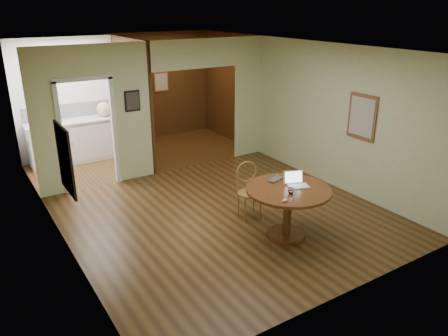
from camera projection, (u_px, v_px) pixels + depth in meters
floor at (228, 217)px, 7.33m from camera, size 5.00×5.00×0.00m
room_shell at (128, 110)px, 9.08m from camera, size 5.20×7.50×5.00m
dining_table at (288, 201)px, 6.54m from camera, size 1.27×1.27×0.80m
chair at (248, 187)px, 7.23m from camera, size 0.47×0.47×0.94m
open_laptop at (296, 182)px, 6.56m from camera, size 0.35×0.36×0.21m
closed_laptop at (278, 180)px, 6.75m from camera, size 0.36×0.30×0.02m
mouse at (285, 200)px, 6.03m from camera, size 0.10×0.06×0.04m
wine_glass at (291, 190)px, 6.27m from camera, size 0.09×0.09×0.10m
pen at (296, 192)px, 6.33m from camera, size 0.11×0.10×0.01m
kitchen_cabinet at (76, 141)px, 9.80m from camera, size 2.06×0.60×0.94m
grocery_bag at (104, 109)px, 9.92m from camera, size 0.41×0.39×0.33m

